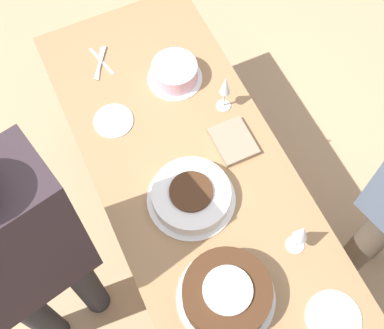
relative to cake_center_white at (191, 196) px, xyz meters
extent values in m
plane|color=tan|center=(-0.11, 0.05, -0.75)|extent=(12.00, 12.00, 0.00)
cube|color=#9E754C|center=(-0.11, 0.05, -0.05)|extent=(1.72, 0.71, 0.03)
cylinder|color=brown|center=(-0.89, -0.23, -0.41)|extent=(0.07, 0.07, 0.69)
cylinder|color=brown|center=(-0.89, 0.33, -0.41)|extent=(0.07, 0.07, 0.69)
cylinder|color=white|center=(0.00, 0.00, -0.03)|extent=(0.33, 0.33, 0.01)
cylinder|color=white|center=(0.00, 0.00, 0.00)|extent=(0.29, 0.29, 0.06)
cylinder|color=#422614|center=(0.00, 0.00, 0.04)|extent=(0.16, 0.16, 0.01)
cylinder|color=white|center=(0.38, -0.05, -0.03)|extent=(0.34, 0.34, 0.01)
cylinder|color=#422614|center=(0.38, -0.05, 0.02)|extent=(0.30, 0.30, 0.10)
cylinder|color=white|center=(0.38, -0.05, 0.08)|extent=(0.16, 0.16, 0.01)
cylinder|color=white|center=(-0.52, 0.17, -0.03)|extent=(0.23, 0.23, 0.01)
cylinder|color=#E5B2C6|center=(-0.52, 0.17, 0.01)|extent=(0.19, 0.19, 0.08)
cylinder|color=silver|center=(0.31, 0.26, -0.03)|extent=(0.07, 0.07, 0.00)
cylinder|color=silver|center=(0.31, 0.26, 0.01)|extent=(0.01, 0.01, 0.08)
cone|color=silver|center=(0.31, 0.26, 0.10)|extent=(0.05, 0.05, 0.09)
cylinder|color=silver|center=(-0.31, 0.29, -0.03)|extent=(0.06, 0.06, 0.00)
cylinder|color=silver|center=(-0.31, 0.29, 0.02)|extent=(0.01, 0.01, 0.10)
cone|color=silver|center=(-0.31, 0.29, 0.11)|extent=(0.04, 0.04, 0.09)
cylinder|color=silver|center=(-0.43, -0.14, -0.03)|extent=(0.16, 0.16, 0.01)
cylinder|color=silver|center=(0.59, 0.25, -0.03)|extent=(0.19, 0.19, 0.01)
cube|color=silver|center=(-0.73, -0.08, -0.03)|extent=(0.17, 0.05, 0.00)
cube|color=silver|center=(-0.72, -0.09, -0.03)|extent=(0.16, 0.09, 0.00)
cube|color=silver|center=(-0.72, -0.08, -0.03)|extent=(0.15, 0.11, 0.00)
cube|color=gray|center=(-0.15, 0.25, -0.02)|extent=(0.18, 0.14, 0.03)
cylinder|color=#232328|center=(0.06, -0.70, -0.37)|extent=(0.11, 0.11, 0.76)
cylinder|color=#232328|center=(0.01, -0.49, -0.37)|extent=(0.11, 0.11, 0.76)
cube|color=#2D2328|center=(0.04, -0.60, 0.32)|extent=(0.30, 0.44, 0.63)
cylinder|color=#4C4238|center=(0.38, 0.58, -0.33)|extent=(0.11, 0.11, 0.86)
camera|label=1|loc=(0.68, -0.32, 1.78)|focal=50.00mm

